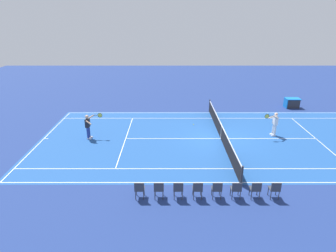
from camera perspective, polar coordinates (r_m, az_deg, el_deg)
ground_plane at (r=19.98m, az=10.25°, el=-2.43°), size 60.00×60.00×0.00m
court_slab at (r=19.98m, az=10.25°, el=-2.42°), size 24.20×11.40×0.00m
court_line_markings at (r=19.98m, az=10.25°, el=-2.42°), size 23.85×11.05×0.01m
tennis_net at (r=19.79m, az=10.34°, el=-1.12°), size 0.10×11.70×1.08m
tennis_player_near at (r=20.08m, az=-15.28°, el=0.12°), size 1.09×0.78×1.70m
tennis_player_far at (r=21.10m, az=20.07°, el=0.59°), size 1.04×0.79×1.70m
tennis_ball at (r=22.16m, az=4.98°, el=0.32°), size 0.07×0.07×0.07m
spectator_chair_0 at (r=14.20m, az=20.12°, el=-11.40°), size 0.44×0.44×0.88m
spectator_chair_1 at (r=13.93m, az=16.70°, el=-11.62°), size 0.44×0.44×0.88m
spectator_chair_2 at (r=13.71m, az=13.16°, el=-11.81°), size 0.44×0.44×0.88m
spectator_chair_3 at (r=13.55m, az=9.51°, el=-11.95°), size 0.44×0.44×0.88m
spectator_chair_4 at (r=13.43m, az=5.78°, el=-12.06°), size 0.44×0.44×0.88m
spectator_chair_5 at (r=13.37m, az=2.00°, el=-12.11°), size 0.44×0.44×0.88m
spectator_chair_6 at (r=13.37m, az=-1.79°, el=-12.11°), size 0.44×0.44×0.88m
spectator_chair_7 at (r=13.43m, az=-5.57°, el=-12.06°), size 0.44×0.44×0.88m
equipment_cart_tarped at (r=28.37m, az=23.01°, el=4.18°), size 1.25×0.84×0.85m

